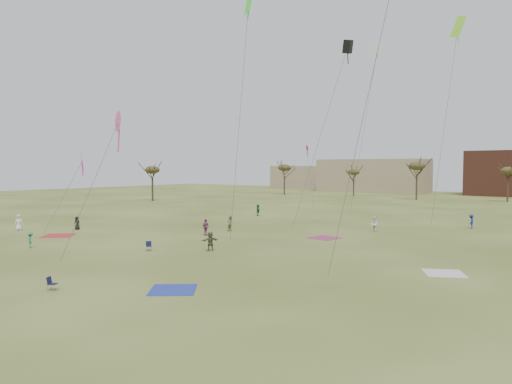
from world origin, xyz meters
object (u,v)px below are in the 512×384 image
Objects in this scene: camp_chair_left at (149,248)px; flyer_near_left at (19,223)px; flyer_near_center at (31,240)px; camp_chair_center at (52,286)px.

flyer_near_left is at bearing 124.20° from camp_chair_left.
flyer_near_left is 14.48m from flyer_near_center.
flyer_near_left reaches higher than camp_chair_left.
flyer_near_center is 17.81m from camp_chair_center.
flyer_near_center is 1.77× the size of camp_chair_left.
flyer_near_left is 23.61m from camp_chair_left.
flyer_near_center is at bearing -80.14° from flyer_near_left.
flyer_near_center reaches higher than camp_chair_left.
flyer_near_center is at bearing 36.07° from camp_chair_center.
flyer_near_left is at bearing 2.24° from flyer_near_center.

